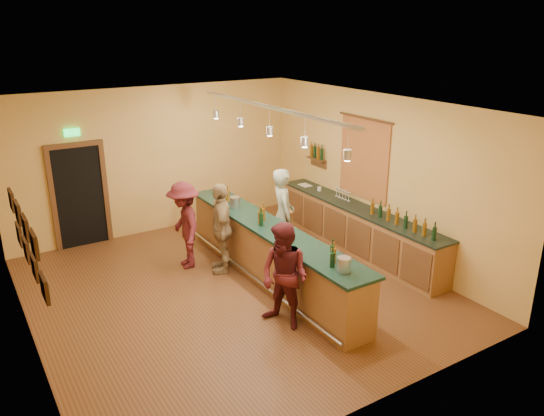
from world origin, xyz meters
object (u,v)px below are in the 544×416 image
bartender (283,215)px  customer_a (285,276)px  bar_stool (287,217)px  back_counter (358,228)px  customer_c (185,225)px  customer_b (221,228)px  tasting_bar (270,249)px

bartender → customer_a: bartender is taller
bar_stool → customer_a: bearing=-124.1°
back_counter → customer_c: customer_c is taller
back_counter → customer_b: customer_b is taller
bartender → bar_stool: 1.04m
back_counter → tasting_bar: size_ratio=0.89×
back_counter → bartender: bartender is taller
customer_b → bar_stool: customer_b is taller
customer_c → bar_stool: (2.35, 0.06, -0.31)m
tasting_bar → customer_a: size_ratio=3.05×
customer_b → bartender: bearing=106.1°
tasting_bar → customer_b: size_ratio=2.97×
bartender → bar_stool: bartender is taller
back_counter → tasting_bar: 2.23m
bartender → customer_b: (-1.26, 0.16, -0.06)m
back_counter → customer_b: size_ratio=2.65×
tasting_bar → customer_b: bearing=123.8°
back_counter → customer_c: size_ratio=2.71×
customer_b → customer_c: (-0.50, 0.54, -0.02)m
customer_a → bar_stool: 3.44m
customer_b → customer_a: bearing=21.5°
back_counter → customer_a: 3.28m
back_counter → tasting_bar: tasting_bar is taller
bartender → customer_b: 1.27m
customer_a → bartender: bearing=127.2°
tasting_bar → bar_stool: 1.93m
back_counter → bartender: 1.64m
tasting_bar → bartender: size_ratio=2.76×
customer_a → bar_stool: size_ratio=2.47×
back_counter → tasting_bar: bearing=-175.3°
customer_c → bar_stool: customer_c is taller
bartender → bar_stool: bearing=-17.4°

